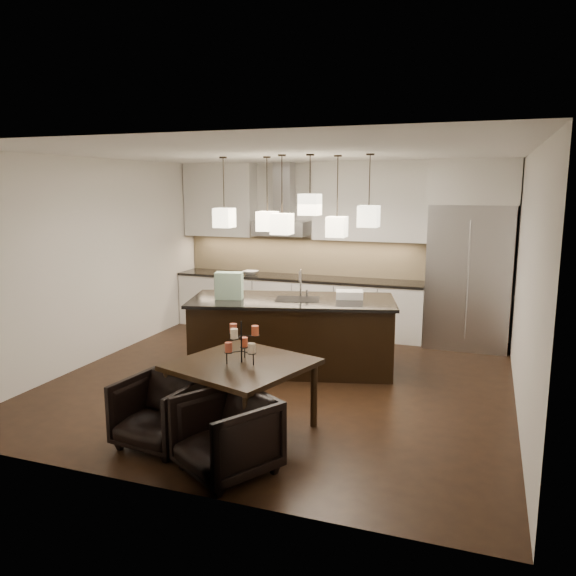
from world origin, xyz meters
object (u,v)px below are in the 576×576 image
(dining_table, at_px, (242,396))
(armchair_right, at_px, (226,435))
(refrigerator, at_px, (469,277))
(island_body, at_px, (292,335))
(armchair_left, at_px, (159,412))

(dining_table, xyz_separation_m, armchair_right, (0.22, -0.81, -0.02))
(refrigerator, xyz_separation_m, island_body, (-2.14, -1.90, -0.62))
(armchair_left, xyz_separation_m, armchair_right, (0.82, -0.26, 0.01))
(island_body, height_order, armchair_left, island_body)
(island_body, bearing_deg, refrigerator, 26.97)
(refrigerator, xyz_separation_m, armchair_right, (-1.75, -4.71, -0.74))
(armchair_right, bearing_deg, refrigerator, 100.63)
(island_body, xyz_separation_m, armchair_left, (-0.43, -2.55, -0.13))
(armchair_left, bearing_deg, island_body, 87.50)
(dining_table, distance_m, armchair_right, 0.84)
(island_body, relative_size, armchair_right, 3.48)
(dining_table, distance_m, armchair_left, 0.82)
(refrigerator, distance_m, armchair_right, 5.08)
(refrigerator, relative_size, armchair_left, 3.01)
(refrigerator, bearing_deg, armchair_right, -110.37)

